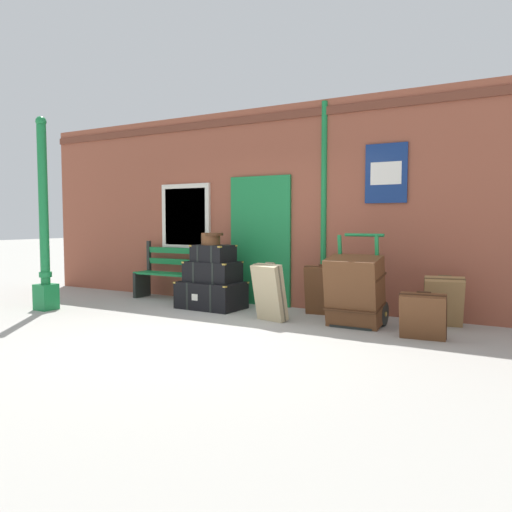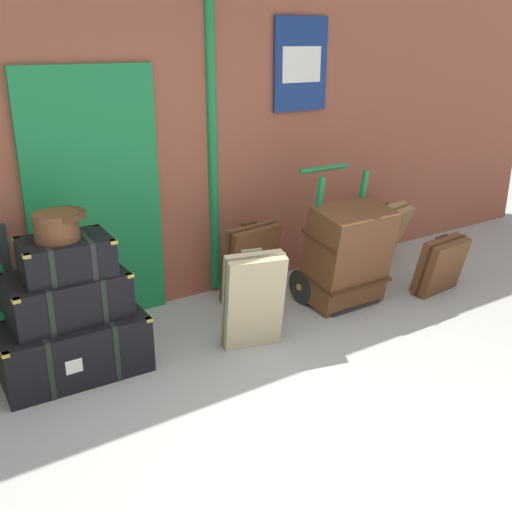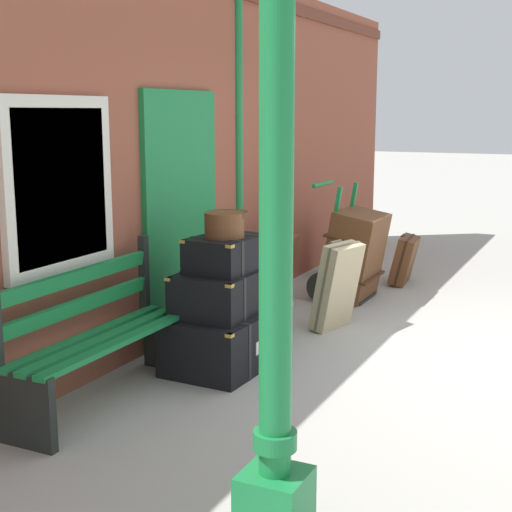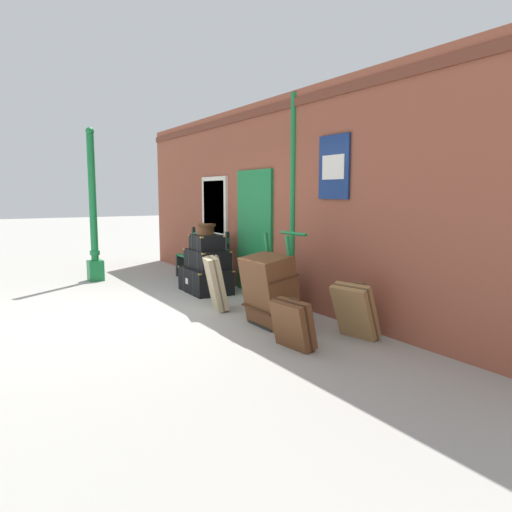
{
  "view_description": "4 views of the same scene",
  "coord_description": "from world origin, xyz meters",
  "px_view_note": "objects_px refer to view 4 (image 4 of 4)",
  "views": [
    {
      "loc": [
        3.61,
        -4.74,
        1.38
      ],
      "look_at": [
        -0.09,
        1.72,
        0.86
      ],
      "focal_mm": 35.35,
      "sensor_mm": 36.0,
      "label": 1
    },
    {
      "loc": [
        -1.91,
        -2.17,
        2.28
      ],
      "look_at": [
        0.63,
        1.68,
        0.59
      ],
      "focal_mm": 41.77,
      "sensor_mm": 36.0,
      "label": 2
    },
    {
      "loc": [
        -5.78,
        -0.86,
        1.93
      ],
      "look_at": [
        -0.21,
        1.83,
        0.72
      ],
      "focal_mm": 52.37,
      "sensor_mm": 36.0,
      "label": 3
    },
    {
      "loc": [
        6.69,
        -1.82,
        1.7
      ],
      "look_at": [
        0.84,
        1.7,
        0.83
      ],
      "focal_mm": 34.24,
      "sensor_mm": 36.0,
      "label": 4
    }
  ],
  "objects_px": {
    "steamer_trunk_base": "(206,280)",
    "large_brown_trunk": "(270,290)",
    "suitcase_oxblood": "(355,311)",
    "round_hatbox": "(206,228)",
    "porters_trolley": "(281,303)",
    "suitcase_umber": "(293,324)",
    "steamer_trunk_top": "(207,242)",
    "lamp_post": "(94,224)",
    "platform_bench": "(203,258)",
    "suitcase_olive": "(216,283)",
    "steamer_trunk_middle": "(207,259)",
    "suitcase_caramel": "(278,286)"
  },
  "relations": [
    {
      "from": "lamp_post",
      "to": "platform_bench",
      "type": "height_order",
      "value": "lamp_post"
    },
    {
      "from": "lamp_post",
      "to": "large_brown_trunk",
      "type": "bearing_deg",
      "value": 14.2
    },
    {
      "from": "steamer_trunk_middle",
      "to": "round_hatbox",
      "type": "bearing_deg",
      "value": -112.52
    },
    {
      "from": "steamer_trunk_top",
      "to": "round_hatbox",
      "type": "relative_size",
      "value": 1.8
    },
    {
      "from": "platform_bench",
      "to": "suitcase_umber",
      "type": "xyz_separation_m",
      "value": [
        4.36,
        -0.93,
        -0.17
      ]
    },
    {
      "from": "platform_bench",
      "to": "suitcase_caramel",
      "type": "distance_m",
      "value": 2.78
    },
    {
      "from": "steamer_trunk_base",
      "to": "suitcase_umber",
      "type": "relative_size",
      "value": 1.84
    },
    {
      "from": "steamer_trunk_base",
      "to": "suitcase_oxblood",
      "type": "bearing_deg",
      "value": 5.37
    },
    {
      "from": "lamp_post",
      "to": "suitcase_oxblood",
      "type": "distance_m",
      "value": 5.88
    },
    {
      "from": "suitcase_caramel",
      "to": "suitcase_umber",
      "type": "distance_m",
      "value": 1.8
    },
    {
      "from": "lamp_post",
      "to": "suitcase_caramel",
      "type": "bearing_deg",
      "value": 23.74
    },
    {
      "from": "suitcase_umber",
      "to": "steamer_trunk_top",
      "type": "bearing_deg",
      "value": 171.03
    },
    {
      "from": "steamer_trunk_base",
      "to": "large_brown_trunk",
      "type": "relative_size",
      "value": 1.1
    },
    {
      "from": "steamer_trunk_base",
      "to": "suitcase_caramel",
      "type": "xyz_separation_m",
      "value": [
        1.75,
        0.34,
        0.15
      ]
    },
    {
      "from": "suitcase_caramel",
      "to": "suitcase_umber",
      "type": "height_order",
      "value": "suitcase_caramel"
    },
    {
      "from": "suitcase_umber",
      "to": "large_brown_trunk",
      "type": "bearing_deg",
      "value": 162.79
    },
    {
      "from": "porters_trolley",
      "to": "suitcase_oxblood",
      "type": "xyz_separation_m",
      "value": [
        1.01,
        0.37,
        0.06
      ]
    },
    {
      "from": "steamer_trunk_middle",
      "to": "large_brown_trunk",
      "type": "height_order",
      "value": "large_brown_trunk"
    },
    {
      "from": "platform_bench",
      "to": "steamer_trunk_middle",
      "type": "xyz_separation_m",
      "value": [
        1.03,
        -0.39,
        0.14
      ]
    },
    {
      "from": "steamer_trunk_base",
      "to": "steamer_trunk_middle",
      "type": "height_order",
      "value": "steamer_trunk_middle"
    },
    {
      "from": "round_hatbox",
      "to": "suitcase_oxblood",
      "type": "height_order",
      "value": "round_hatbox"
    },
    {
      "from": "steamer_trunk_middle",
      "to": "suitcase_caramel",
      "type": "height_order",
      "value": "suitcase_caramel"
    },
    {
      "from": "large_brown_trunk",
      "to": "porters_trolley",
      "type": "bearing_deg",
      "value": 90.0
    },
    {
      "from": "suitcase_olive",
      "to": "suitcase_oxblood",
      "type": "distance_m",
      "value": 2.28
    },
    {
      "from": "lamp_post",
      "to": "steamer_trunk_base",
      "type": "xyz_separation_m",
      "value": [
        2.15,
        1.38,
        -0.91
      ]
    },
    {
      "from": "lamp_post",
      "to": "steamer_trunk_base",
      "type": "height_order",
      "value": "lamp_post"
    },
    {
      "from": "suitcase_olive",
      "to": "round_hatbox",
      "type": "bearing_deg",
      "value": 160.81
    },
    {
      "from": "suitcase_umber",
      "to": "suitcase_olive",
      "type": "bearing_deg",
      "value": 177.98
    },
    {
      "from": "round_hatbox",
      "to": "porters_trolley",
      "type": "xyz_separation_m",
      "value": [
        2.41,
        -0.06,
        -0.84
      ]
    },
    {
      "from": "steamer_trunk_top",
      "to": "suitcase_olive",
      "type": "bearing_deg",
      "value": -19.87
    },
    {
      "from": "lamp_post",
      "to": "steamer_trunk_top",
      "type": "bearing_deg",
      "value": 32.5
    },
    {
      "from": "suitcase_caramel",
      "to": "steamer_trunk_top",
      "type": "bearing_deg",
      "value": -169.27
    },
    {
      "from": "suitcase_olive",
      "to": "lamp_post",
      "type": "bearing_deg",
      "value": -164.61
    },
    {
      "from": "large_brown_trunk",
      "to": "suitcase_olive",
      "type": "distance_m",
      "value": 1.16
    },
    {
      "from": "platform_bench",
      "to": "steamer_trunk_top",
      "type": "height_order",
      "value": "platform_bench"
    },
    {
      "from": "large_brown_trunk",
      "to": "suitcase_olive",
      "type": "relative_size",
      "value": 1.16
    },
    {
      "from": "steamer_trunk_base",
      "to": "porters_trolley",
      "type": "distance_m",
      "value": 2.42
    },
    {
      "from": "suitcase_umber",
      "to": "suitcase_oxblood",
      "type": "height_order",
      "value": "suitcase_oxblood"
    },
    {
      "from": "steamer_trunk_base",
      "to": "steamer_trunk_top",
      "type": "height_order",
      "value": "steamer_trunk_top"
    },
    {
      "from": "porters_trolley",
      "to": "suitcase_olive",
      "type": "bearing_deg",
      "value": -161.37
    },
    {
      "from": "suitcase_olive",
      "to": "suitcase_umber",
      "type": "distance_m",
      "value": 2.06
    },
    {
      "from": "lamp_post",
      "to": "porters_trolley",
      "type": "height_order",
      "value": "lamp_post"
    },
    {
      "from": "steamer_trunk_middle",
      "to": "suitcase_olive",
      "type": "distance_m",
      "value": 1.36
    },
    {
      "from": "porters_trolley",
      "to": "suitcase_caramel",
      "type": "xyz_separation_m",
      "value": [
        -0.66,
        0.39,
        0.09
      ]
    },
    {
      "from": "steamer_trunk_middle",
      "to": "suitcase_umber",
      "type": "relative_size",
      "value": 1.45
    },
    {
      "from": "round_hatbox",
      "to": "platform_bench",
      "type": "bearing_deg",
      "value": 157.9
    },
    {
      "from": "round_hatbox",
      "to": "suitcase_oxblood",
      "type": "xyz_separation_m",
      "value": [
        3.42,
        0.31,
        -0.77
      ]
    },
    {
      "from": "round_hatbox",
      "to": "suitcase_umber",
      "type": "xyz_separation_m",
      "value": [
        3.33,
        -0.52,
        -0.83
      ]
    },
    {
      "from": "steamer_trunk_middle",
      "to": "large_brown_trunk",
      "type": "bearing_deg",
      "value": -6.0
    },
    {
      "from": "suitcase_oxblood",
      "to": "large_brown_trunk",
      "type": "bearing_deg",
      "value": -151.79
    }
  ]
}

